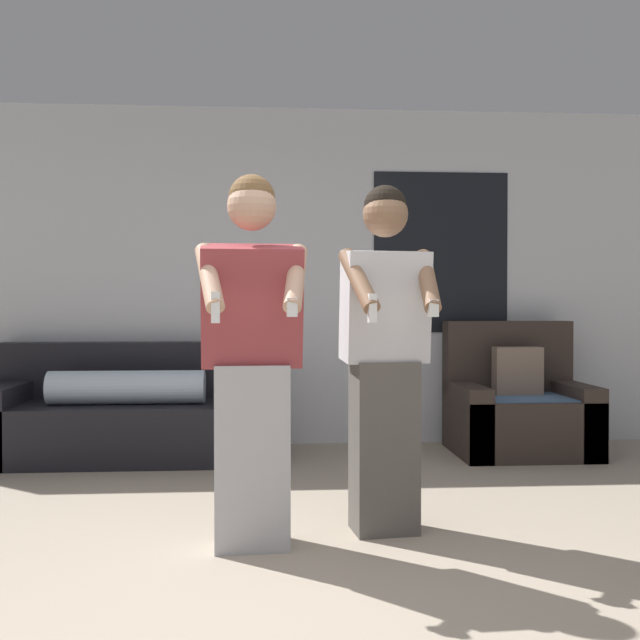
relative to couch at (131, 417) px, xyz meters
The scene contains 6 objects.
ground_plane 3.07m from the couch, 69.18° to the right, with size 14.00×14.00×0.00m, color tan.
wall_back 1.60m from the couch, 23.29° to the left, with size 6.89×0.07×2.70m.
couch is the anchor object (origin of this frame).
armchair 2.90m from the couch, ahead, with size 0.99×0.82×0.99m.
person_left 2.40m from the couch, 66.50° to the right, with size 0.52×0.51×1.71m.
person_right 2.56m from the couch, 50.87° to the right, with size 0.47×0.50×1.70m.
Camera 1 is at (-0.08, -2.71, 1.11)m, focal length 42.00 mm.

